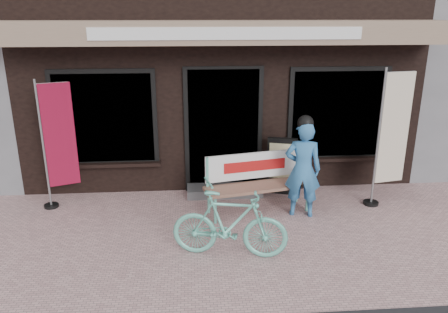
{
  "coord_description": "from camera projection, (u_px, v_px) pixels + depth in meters",
  "views": [
    {
      "loc": [
        -0.56,
        -5.3,
        3.04
      ],
      "look_at": [
        -0.09,
        0.7,
        1.05
      ],
      "focal_mm": 35.0,
      "sensor_mm": 36.0,
      "label": 1
    }
  ],
  "objects": [
    {
      "name": "bench",
      "position": [
        257.0,
        178.0,
        6.92
      ],
      "size": [
        1.77,
        0.78,
        0.93
      ],
      "rotation": [
        0.0,
        0.0,
        0.21
      ],
      "color": "#62BFAA",
      "rests_on": "ground"
    },
    {
      "name": "nobori_red",
      "position": [
        57.0,
        142.0,
        6.91
      ],
      "size": [
        0.62,
        0.33,
        2.1
      ],
      "rotation": [
        0.0,
        0.0,
        0.36
      ],
      "color": "gray",
      "rests_on": "ground"
    },
    {
      "name": "storefront",
      "position": [
        213.0,
        15.0,
        9.77
      ],
      "size": [
        7.0,
        6.77,
        6.0
      ],
      "color": "black",
      "rests_on": "ground"
    },
    {
      "name": "person",
      "position": [
        303.0,
        167.0,
        6.66
      ],
      "size": [
        0.62,
        0.48,
        1.61
      ],
      "rotation": [
        0.0,
        0.0,
        -0.23
      ],
      "color": "teal",
      "rests_on": "ground"
    },
    {
      "name": "nobori_cream",
      "position": [
        391.0,
        136.0,
        6.96
      ],
      "size": [
        0.67,
        0.29,
        2.26
      ],
      "rotation": [
        0.0,
        0.0,
        0.19
      ],
      "color": "gray",
      "rests_on": "ground"
    },
    {
      "name": "menu_stand",
      "position": [
        282.0,
        166.0,
        7.55
      ],
      "size": [
        0.51,
        0.24,
        1.01
      ],
      "rotation": [
        0.0,
        0.0,
        -0.29
      ],
      "color": "black",
      "rests_on": "ground"
    },
    {
      "name": "bicycle",
      "position": [
        230.0,
        224.0,
        5.61
      ],
      "size": [
        1.56,
        0.72,
        0.9
      ],
      "primitive_type": "imported",
      "rotation": [
        0.0,
        0.0,
        1.36
      ],
      "color": "#62BFAA",
      "rests_on": "ground"
    },
    {
      "name": "ground",
      "position": [
        235.0,
        244.0,
        6.01
      ],
      "size": [
        70.0,
        70.0,
        0.0
      ],
      "primitive_type": "plane",
      "color": "#C09392",
      "rests_on": "ground"
    }
  ]
}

